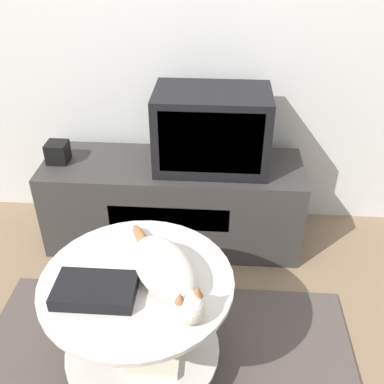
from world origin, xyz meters
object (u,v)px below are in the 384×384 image
object	(u,v)px
tv	(212,130)
speaker	(58,152)
cat	(167,272)
dvd_box	(95,290)

from	to	relation	value
tv	speaker	distance (m)	0.82
speaker	cat	world-z (taller)	cat
speaker	dvd_box	bearing A→B (deg)	-65.25
tv	dvd_box	bearing A→B (deg)	-110.28
tv	speaker	world-z (taller)	tv
dvd_box	cat	world-z (taller)	cat
speaker	cat	size ratio (longest dim) A/B	0.21
dvd_box	speaker	bearing A→B (deg)	114.75
tv	speaker	size ratio (longest dim) A/B	5.26
cat	dvd_box	bearing A→B (deg)	-103.43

